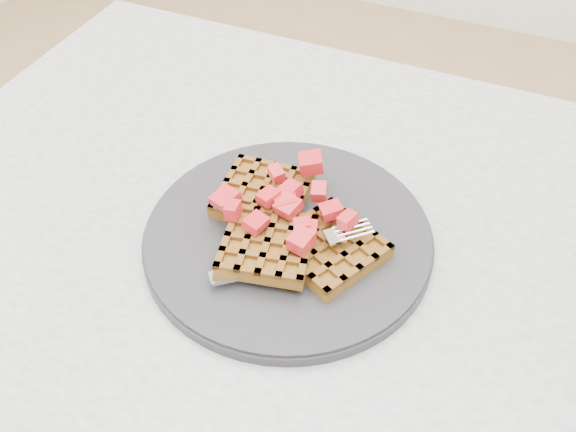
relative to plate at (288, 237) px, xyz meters
The scene contains 5 objects.
table 0.17m from the plate, ahead, with size 1.20×0.80×0.75m.
plate is the anchor object (origin of this frame).
waffles 0.02m from the plate, 87.49° to the right, with size 0.21×0.18×0.03m.
strawberry_pile 0.05m from the plate, 90.00° to the left, with size 0.15×0.15×0.02m, color #A90711, non-canonical shape.
fork 0.05m from the plate, 45.84° to the right, with size 0.02×0.18×0.02m, color silver, non-canonical shape.
Camera 1 is at (0.07, -0.42, 1.26)m, focal length 40.00 mm.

